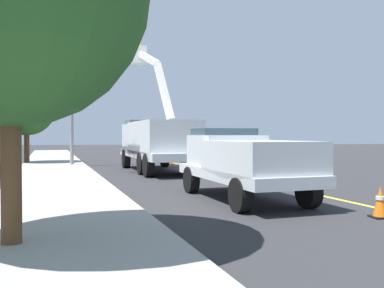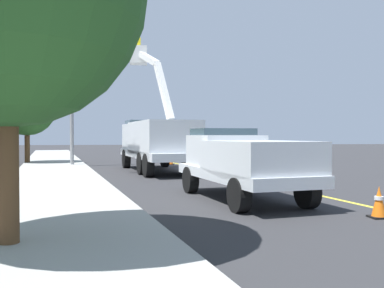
% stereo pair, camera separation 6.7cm
% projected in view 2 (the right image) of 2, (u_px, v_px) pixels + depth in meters
% --- Properties ---
extents(ground, '(120.00, 120.00, 0.00)m').
position_uv_depth(ground, '(201.00, 169.00, 23.27)').
color(ground, '#2D2D30').
extents(sidewalk_far_side, '(59.58, 15.05, 0.12)m').
position_uv_depth(sidewalk_far_side, '(55.00, 172.00, 20.87)').
color(sidewalk_far_side, '#9E9E99').
rests_on(sidewalk_far_side, ground).
extents(lane_centre_stripe, '(49.10, 9.75, 0.01)m').
position_uv_depth(lane_centre_stripe, '(201.00, 169.00, 23.27)').
color(lane_centre_stripe, yellow).
rests_on(lane_centre_stripe, ground).
extents(utility_bucket_truck, '(8.53, 4.03, 6.96)m').
position_uv_depth(utility_bucket_truck, '(157.00, 140.00, 21.89)').
color(utility_bucket_truck, silver).
rests_on(utility_bucket_truck, ground).
extents(service_pickup_truck, '(5.90, 3.14, 2.06)m').
position_uv_depth(service_pickup_truck, '(243.00, 161.00, 12.17)').
color(service_pickup_truck, silver).
rests_on(service_pickup_truck, ground).
extents(passing_minivan, '(5.08, 2.79, 1.69)m').
position_uv_depth(passing_minivan, '(196.00, 147.00, 31.26)').
color(passing_minivan, navy).
rests_on(passing_minivan, ground).
extents(traffic_cone_leading, '(0.40, 0.40, 0.72)m').
position_uv_depth(traffic_cone_leading, '(379.00, 202.00, 9.53)').
color(traffic_cone_leading, black).
rests_on(traffic_cone_leading, ground).
extents(traffic_cone_mid_front, '(0.40, 0.40, 0.77)m').
position_uv_depth(traffic_cone_mid_front, '(217.00, 169.00, 18.60)').
color(traffic_cone_mid_front, black).
rests_on(traffic_cone_mid_front, ground).
extents(traffic_cone_mid_rear, '(0.40, 0.40, 0.77)m').
position_uv_depth(traffic_cone_mid_rear, '(171.00, 159.00, 26.60)').
color(traffic_cone_mid_rear, black).
rests_on(traffic_cone_mid_rear, ground).
extents(traffic_signal_mast, '(6.92, 1.52, 8.08)m').
position_uv_depth(traffic_signal_mast, '(74.00, 71.00, 23.29)').
color(traffic_signal_mast, gray).
rests_on(traffic_signal_mast, ground).
extents(street_tree_right, '(3.59, 3.59, 5.42)m').
position_uv_depth(street_tree_right, '(27.00, 107.00, 27.05)').
color(street_tree_right, brown).
rests_on(street_tree_right, ground).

